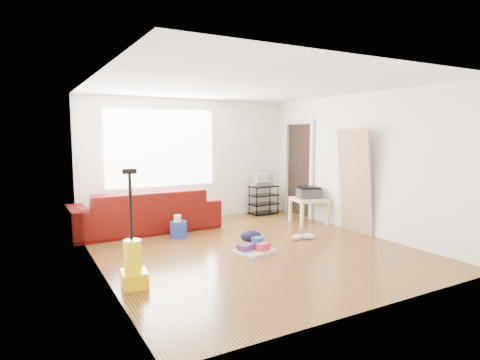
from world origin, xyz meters
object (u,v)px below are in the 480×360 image
tv_stand (264,200)px  bucket (179,237)px  side_table (309,202)px  sofa (146,231)px  vacuum (134,265)px  backpack (251,242)px  cleaning_tray (254,248)px

tv_stand → bucket: size_ratio=2.26×
tv_stand → side_table: bearing=-78.8°
sofa → vacuum: vacuum is taller
sofa → backpack: size_ratio=7.43×
bucket → tv_stand: bearing=23.5°
tv_stand → cleaning_tray: (-1.71, -2.43, -0.27)m
tv_stand → backpack: 2.41m
vacuum → cleaning_tray: bearing=20.4°
side_table → vacuum: vacuum is taller
cleaning_tray → backpack: bearing=64.6°
side_table → tv_stand: bearing=103.8°
cleaning_tray → backpack: 0.60m
sofa → cleaning_tray: size_ratio=4.17×
bucket → side_table: bearing=-3.7°
backpack → cleaning_tray: bearing=-100.9°
tv_stand → cleaning_tray: tv_stand is taller
tv_stand → backpack: bearing=-130.2°
vacuum → backpack: bearing=31.6°
tv_stand → bucket: bearing=-159.1°
bucket → backpack: 1.27m
backpack → vacuum: bearing=-140.9°
side_table → backpack: size_ratio=2.07×
cleaning_tray → backpack: (0.26, 0.54, -0.06)m
cleaning_tray → vacuum: size_ratio=0.46×
sofa → side_table: 3.23m
vacuum → sofa: bearing=78.3°
tv_stand → vacuum: vacuum is taller
side_table → cleaning_tray: 2.38m
tv_stand → backpack: size_ratio=1.82×
sofa → bucket: 0.85m
sofa → bucket: size_ratio=9.24×
tv_stand → vacuum: size_ratio=0.47×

